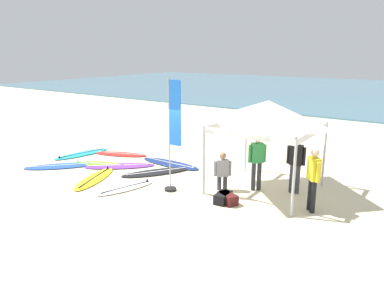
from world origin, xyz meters
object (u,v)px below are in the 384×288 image
(banner_flag, at_px, (173,141))
(gear_bag_by_pole, at_px, (223,198))
(surfboard_cyan, at_px, (82,154))
(surfboard_blue, at_px, (60,166))
(surfboard_navy, at_px, (170,164))
(gear_bag_near_tent, at_px, (228,198))
(surfboard_yellow, at_px, (95,178))
(person_green, at_px, (257,159))
(canopy_tent, at_px, (268,113))
(person_grey, at_px, (222,169))
(surfboard_purple, at_px, (120,166))
(person_black, at_px, (296,161))
(surfboard_black, at_px, (157,172))
(surfboard_red, at_px, (120,154))
(surfboard_lime, at_px, (101,164))
(surfboard_white, at_px, (126,188))

(banner_flag, xyz_separation_m, gear_bag_by_pole, (1.67, 0.12, -1.43))
(surfboard_cyan, distance_m, surfboard_blue, 1.67)
(surfboard_navy, height_order, surfboard_blue, same)
(surfboard_navy, relative_size, gear_bag_near_tent, 4.35)
(surfboard_yellow, height_order, person_green, person_green)
(canopy_tent, bearing_deg, person_grey, -145.38)
(surfboard_purple, bearing_deg, person_green, 8.10)
(person_black, xyz_separation_m, person_grey, (-1.88, -1.03, -0.33))
(surfboard_blue, height_order, person_grey, person_grey)
(canopy_tent, distance_m, gear_bag_near_tent, 2.75)
(surfboard_black, bearing_deg, surfboard_purple, -171.85)
(canopy_tent, relative_size, surfboard_black, 1.13)
(person_grey, bearing_deg, gear_bag_near_tent, -51.04)
(surfboard_cyan, bearing_deg, surfboard_blue, -66.00)
(person_grey, bearing_deg, surfboard_black, 178.38)
(surfboard_red, relative_size, banner_flag, 0.68)
(gear_bag_near_tent, bearing_deg, surfboard_red, 163.44)
(surfboard_yellow, relative_size, person_grey, 2.02)
(surfboard_lime, xyz_separation_m, person_black, (6.86, 1.43, 0.95))
(surfboard_purple, xyz_separation_m, surfboard_blue, (-1.80, -1.27, 0.00))
(person_grey, height_order, gear_bag_by_pole, person_grey)
(surfboard_red, distance_m, surfboard_purple, 1.64)
(surfboard_red, height_order, person_grey, person_grey)
(surfboard_red, bearing_deg, gear_bag_near_tent, -16.56)
(person_grey, bearing_deg, surfboard_red, 169.46)
(surfboard_red, xyz_separation_m, gear_bag_by_pole, (5.93, -1.84, 0.10))
(surfboard_lime, height_order, person_black, person_black)
(surfboard_navy, relative_size, surfboard_yellow, 1.08)
(surfboard_black, bearing_deg, gear_bag_by_pole, -15.79)
(surfboard_white, xyz_separation_m, surfboard_black, (-0.21, 1.72, -0.00))
(surfboard_white, xyz_separation_m, gear_bag_near_tent, (3.12, 0.85, 0.10))
(surfboard_cyan, distance_m, surfboard_yellow, 3.27)
(surfboard_purple, height_order, person_grey, person_grey)
(surfboard_black, bearing_deg, person_green, 8.08)
(surfboard_lime, bearing_deg, surfboard_navy, 36.93)
(surfboard_white, bearing_deg, banner_flag, 28.01)
(canopy_tent, distance_m, person_green, 1.42)
(surfboard_cyan, xyz_separation_m, banner_flag, (5.58, -1.06, 1.54))
(person_grey, relative_size, gear_bag_by_pole, 2.00)
(surfboard_yellow, xyz_separation_m, banner_flag, (2.79, 0.65, 1.54))
(surfboard_cyan, height_order, surfboard_red, same)
(surfboard_yellow, bearing_deg, surfboard_purple, 101.88)
(gear_bag_by_pole, bearing_deg, banner_flag, -175.93)
(surfboard_yellow, height_order, surfboard_blue, same)
(surfboard_lime, distance_m, gear_bag_by_pole, 5.51)
(surfboard_lime, bearing_deg, canopy_tent, 10.67)
(surfboard_blue, bearing_deg, surfboard_white, -3.63)
(surfboard_navy, bearing_deg, surfboard_white, -80.95)
(surfboard_black, distance_m, banner_flag, 2.40)
(surfboard_blue, relative_size, person_grey, 1.92)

